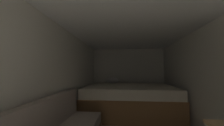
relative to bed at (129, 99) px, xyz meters
The scene contains 5 objects.
wall_back 1.14m from the bed, 89.72° to the left, with size 2.62×0.05×1.98m, color silver.
wall_left 2.11m from the bed, 129.48° to the right, with size 0.05×5.01×1.98m, color silver.
wall_right 2.11m from the bed, 50.31° to the right, with size 0.05×5.01×1.98m, color silver.
ceiling_slab 2.25m from the bed, 89.82° to the right, with size 2.62×5.01×0.05m, color white.
bed is the anchor object (origin of this frame).
Camera 1 is at (-0.15, -0.48, 1.18)m, focal length 20.74 mm.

